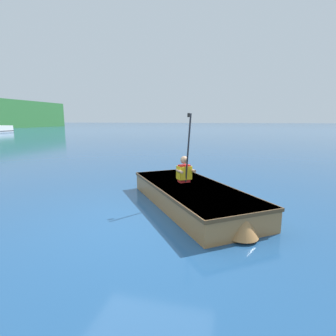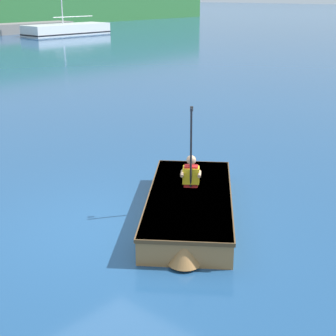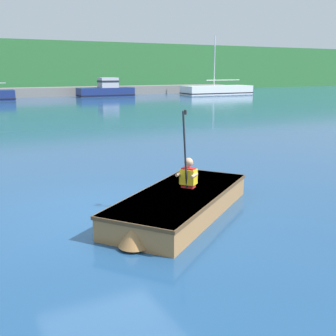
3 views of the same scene
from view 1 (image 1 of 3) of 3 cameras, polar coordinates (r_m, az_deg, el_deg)
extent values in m
plane|color=navy|center=(4.68, -5.85, -11.79)|extent=(300.00, 300.00, 0.00)
cube|color=#A3703D|center=(5.51, 5.07, -5.99)|extent=(3.66, 3.21, 0.42)
cube|color=brown|center=(5.46, 5.10, -4.17)|extent=(3.72, 3.27, 0.06)
cube|color=brown|center=(5.46, 5.10, -4.27)|extent=(3.12, 2.72, 0.02)
cone|color=#A3703D|center=(4.14, 15.96, -11.69)|extent=(0.67, 0.67, 0.38)
cube|color=#A3703D|center=(5.69, 3.89, -3.74)|extent=(0.90, 1.14, 0.03)
cube|color=red|center=(5.72, 3.53, -1.19)|extent=(0.27, 0.29, 0.38)
cube|color=yellow|center=(5.71, 3.53, -1.00)|extent=(0.34, 0.36, 0.29)
sphere|color=tan|center=(5.67, 3.56, 1.75)|extent=(0.17, 0.17, 0.17)
cylinder|color=tan|center=(5.56, 2.54, -0.71)|extent=(0.24, 0.20, 0.06)
cylinder|color=tan|center=(5.69, 5.29, -0.49)|extent=(0.24, 0.20, 0.06)
cylinder|color=#232328|center=(5.47, 4.40, 4.18)|extent=(0.21, 0.17, 1.45)
cylinder|color=black|center=(5.44, 4.51, 11.41)|extent=(0.05, 0.05, 0.08)
camera|label=2|loc=(4.80, 123.43, 18.18)|focal=55.00mm
camera|label=3|loc=(5.82, 90.41, 8.18)|focal=45.00mm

